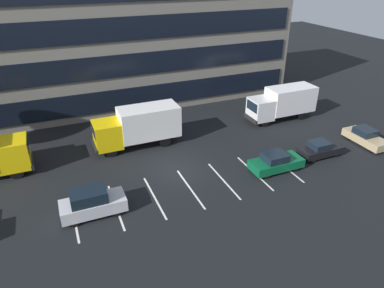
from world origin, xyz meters
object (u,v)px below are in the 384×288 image
Objects in this scene: sedan_forest at (276,162)px; suv_silver at (92,203)px; box_truck_yellow at (139,125)px; sedan_black at (320,149)px; sedan_tan at (366,137)px; box_truck_white at (283,102)px.

suv_silver reaches higher than sedan_forest.
box_truck_yellow is 16.09m from sedan_black.
box_truck_yellow is at bearing 157.93° from sedan_tan.
sedan_tan is (3.68, -7.89, -1.23)m from box_truck_white.
box_truck_yellow is at bearing -179.80° from box_truck_white.
sedan_forest reaches higher than sedan_black.
box_truck_white is (15.63, 0.06, -0.10)m from box_truck_yellow.
sedan_tan is at bearing -22.07° from box_truck_yellow.
sedan_black is (19.41, 0.42, -0.27)m from suv_silver.
box_truck_yellow is at bearing 150.06° from sedan_black.
box_truck_yellow reaches higher than box_truck_white.
box_truck_yellow reaches higher than sedan_forest.
suv_silver is at bearing -178.65° from sedan_tan.
box_truck_yellow is 2.00× the size of sedan_black.
box_truck_yellow is 12.42m from sedan_forest.
sedan_tan is at bearing 3.44° from sedan_forest.
sedan_black is at bearing 1.23° from suv_silver.
sedan_forest is (-6.63, -8.51, -1.20)m from box_truck_white.
suv_silver is at bearing 179.87° from sedan_forest.
sedan_tan is 0.98× the size of suv_silver.
sedan_black is at bearing 5.25° from sedan_forest.
sedan_forest is 1.02× the size of suv_silver.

